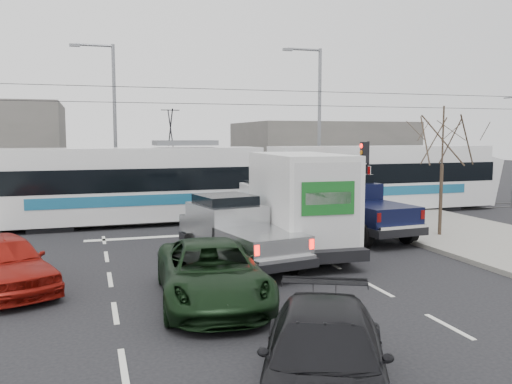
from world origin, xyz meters
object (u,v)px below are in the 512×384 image
object	(u,v)px
box_truck	(295,204)
navy_pickup	(353,206)
bare_tree	(443,141)
street_lamp_near	(316,116)
green_car	(211,273)
tram	(264,180)
red_car	(3,263)
dark_car	(324,359)
street_lamp_far	(111,116)
silver_pickup	(235,230)
traffic_signal	(365,164)

from	to	relation	value
box_truck	navy_pickup	xyz separation A→B (m)	(3.42, 2.28, -0.49)
bare_tree	street_lamp_near	world-z (taller)	street_lamp_near
box_truck	green_car	size ratio (longest dim) A/B	1.32
street_lamp_near	navy_pickup	size ratio (longest dim) A/B	1.51
tram	navy_pickup	size ratio (longest dim) A/B	4.25
tram	red_car	bearing A→B (deg)	-137.76
tram	dark_car	bearing A→B (deg)	-107.03
navy_pickup	dark_car	size ratio (longest dim) A/B	1.26
street_lamp_far	navy_pickup	xyz separation A→B (m)	(8.84, -11.93, -3.91)
green_car	dark_car	world-z (taller)	green_car
bare_tree	navy_pickup	bearing A→B (deg)	151.89
street_lamp_near	green_car	size ratio (longest dim) A/B	1.72
bare_tree	dark_car	world-z (taller)	bare_tree
silver_pickup	red_car	world-z (taller)	silver_pickup
street_lamp_far	box_truck	xyz separation A→B (m)	(5.42, -14.21, -3.42)
street_lamp_near	box_truck	xyz separation A→B (m)	(-6.08, -12.21, -3.42)
traffic_signal	dark_car	distance (m)	17.17
green_car	red_car	distance (m)	5.53
bare_tree	green_car	bearing A→B (deg)	-152.51
green_car	street_lamp_near	bearing A→B (deg)	64.31
street_lamp_near	silver_pickup	world-z (taller)	street_lamp_near
street_lamp_far	red_car	distance (m)	17.30
dark_car	silver_pickup	bearing A→B (deg)	107.56
silver_pickup	box_truck	distance (m)	2.53
traffic_signal	street_lamp_far	distance (m)	14.47
traffic_signal	green_car	bearing A→B (deg)	-134.47
street_lamp_far	red_car	size ratio (longest dim) A/B	2.03
silver_pickup	dark_car	bearing A→B (deg)	-108.11
silver_pickup	red_car	distance (m)	6.72
tram	navy_pickup	bearing A→B (deg)	-72.22
traffic_signal	bare_tree	bearing A→B (deg)	-74.24
tram	red_car	xyz separation A→B (m)	(-10.35, -10.00, -1.08)
navy_pickup	silver_pickup	bearing A→B (deg)	-157.38
box_truck	green_car	distance (m)	6.19
tram	green_car	bearing A→B (deg)	-115.20
green_car	dark_car	size ratio (longest dim) A/B	1.11
box_truck	bare_tree	bearing A→B (deg)	8.50
traffic_signal	dark_car	size ratio (longest dim) A/B	0.76
bare_tree	tram	size ratio (longest dim) A/B	0.20
tram	street_lamp_far	bearing A→B (deg)	135.34
silver_pickup	box_truck	xyz separation A→B (m)	(2.32, 0.78, 0.65)
silver_pickup	dark_car	size ratio (longest dim) A/B	1.27
tram	green_car	size ratio (longest dim) A/B	4.84
bare_tree	red_car	bearing A→B (deg)	-169.32
tram	red_car	size ratio (longest dim) A/B	5.72
traffic_signal	dark_car	world-z (taller)	traffic_signal
bare_tree	navy_pickup	size ratio (longest dim) A/B	0.84
dark_car	street_lamp_far	bearing A→B (deg)	119.03
tram	street_lamp_near	bearing A→B (deg)	41.67
traffic_signal	silver_pickup	distance (m)	9.50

